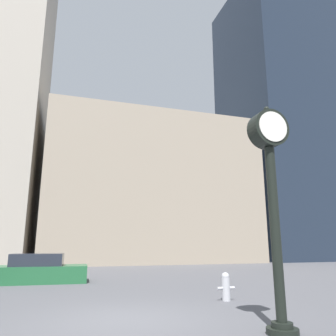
# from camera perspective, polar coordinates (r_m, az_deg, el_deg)

# --- Properties ---
(ground_plane) EXTENTS (200.00, 200.00, 0.00)m
(ground_plane) POSITION_cam_1_polar(r_m,az_deg,el_deg) (8.02, -7.37, -24.82)
(ground_plane) COLOR #515156
(building_storefront_row) EXTENTS (19.21, 12.00, 13.34)m
(building_storefront_row) POSITION_cam_1_polar(r_m,az_deg,el_deg) (33.01, -3.62, -4.29)
(building_storefront_row) COLOR gray
(building_storefront_row) RESTS_ON ground_plane
(building_glass_modern) EXTENTS (12.63, 12.00, 32.89)m
(building_glass_modern) POSITION_cam_1_polar(r_m,az_deg,el_deg) (42.82, 19.53, 7.94)
(building_glass_modern) COLOR #1E2838
(building_glass_modern) RESTS_ON ground_plane
(street_clock) EXTENTS (0.80, 0.60, 4.55)m
(street_clock) POSITION_cam_1_polar(r_m,az_deg,el_deg) (7.05, 17.61, -2.40)
(street_clock) COLOR black
(street_clock) RESTS_ON ground_plane
(car_green) EXTENTS (3.94, 1.92, 1.23)m
(car_green) POSITION_cam_1_polar(r_m,az_deg,el_deg) (15.95, -21.35, -16.27)
(car_green) COLOR #236038
(car_green) RESTS_ON ground_plane
(fire_hydrant_near) EXTENTS (0.56, 0.24, 0.81)m
(fire_hydrant_near) POSITION_cam_1_polar(r_m,az_deg,el_deg) (10.53, 10.04, -19.61)
(fire_hydrant_near) COLOR #B7B7BC
(fire_hydrant_near) RESTS_ON ground_plane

